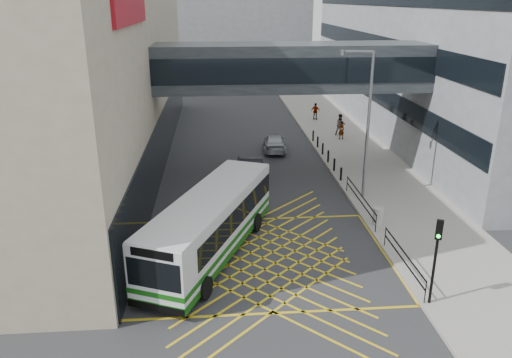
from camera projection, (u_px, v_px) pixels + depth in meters
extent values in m
plane|color=#333335|center=(263.00, 258.00, 24.00)|extent=(120.00, 120.00, 0.00)
cube|color=black|center=(165.00, 135.00, 37.86)|extent=(0.10, 41.50, 4.00)
cube|color=maroon|center=(130.00, 4.00, 23.37)|extent=(0.18, 9.00, 1.80)
cube|color=gray|center=(503.00, 19.00, 44.89)|extent=(24.00, 44.00, 20.00)
cube|color=black|center=(367.00, 88.00, 46.03)|extent=(0.10, 43.50, 1.60)
cube|color=black|center=(371.00, 43.00, 44.66)|extent=(0.10, 43.50, 1.60)
cube|color=gray|center=(214.00, 17.00, 76.99)|extent=(28.00, 16.00, 18.00)
cube|color=#2F3439|center=(291.00, 67.00, 32.91)|extent=(20.00, 4.00, 3.00)
cube|color=black|center=(296.00, 71.00, 31.02)|extent=(19.50, 0.06, 1.60)
cube|color=black|center=(287.00, 63.00, 34.80)|extent=(19.50, 0.06, 1.60)
cube|color=#9B968D|center=(360.00, 158.00, 38.71)|extent=(6.00, 54.00, 0.16)
cube|color=gold|center=(263.00, 258.00, 24.00)|extent=(12.00, 9.00, 0.01)
cube|color=silver|center=(211.00, 223.00, 23.77)|extent=(6.55, 11.01, 2.68)
cube|color=#115110|center=(211.00, 245.00, 24.17)|extent=(6.60, 11.07, 0.34)
cube|color=#115110|center=(211.00, 235.00, 23.99)|extent=(6.62, 11.07, 0.22)
cube|color=black|center=(215.00, 211.00, 24.18)|extent=(6.06, 9.76, 1.04)
cube|color=black|center=(154.00, 275.00, 18.84)|extent=(2.13, 0.96, 1.19)
cube|color=black|center=(152.00, 254.00, 18.51)|extent=(1.67, 0.75, 0.35)
cube|color=silver|center=(210.00, 197.00, 23.31)|extent=(6.49, 10.91, 0.10)
cube|color=black|center=(156.00, 307.00, 19.31)|extent=(2.32, 1.06, 0.30)
cube|color=black|center=(248.00, 204.00, 29.04)|extent=(2.32, 1.06, 0.30)
cylinder|color=black|center=(152.00, 278.00, 21.36)|extent=(0.64, 1.02, 0.99)
cylinder|color=black|center=(205.00, 288.00, 20.62)|extent=(0.64, 1.02, 0.99)
cylinder|color=black|center=(213.00, 216.00, 27.38)|extent=(0.64, 1.02, 0.99)
cylinder|color=black|center=(256.00, 222.00, 26.64)|extent=(0.64, 1.02, 0.99)
imported|color=#BCBCBE|center=(194.00, 252.00, 23.10)|extent=(2.06, 4.45, 1.38)
imported|color=black|center=(251.00, 167.00, 34.74)|extent=(1.97, 4.71, 1.46)
imported|color=#A0A4A9|center=(274.00, 142.00, 40.76)|extent=(2.19, 4.53, 1.37)
cylinder|color=black|center=(434.00, 268.00, 19.68)|extent=(0.15, 0.15, 3.17)
cube|color=black|center=(439.00, 230.00, 18.89)|extent=(0.31, 0.26, 0.79)
sphere|color=#19E533|center=(438.00, 236.00, 18.89)|extent=(0.20, 0.20, 0.15)
cylinder|color=slate|center=(368.00, 127.00, 29.63)|extent=(0.20, 0.20, 8.79)
cube|color=slate|center=(358.00, 51.00, 28.19)|extent=(1.76, 0.37, 0.11)
cylinder|color=slate|center=(342.00, 53.00, 28.28)|extent=(0.35, 0.35, 0.27)
cylinder|color=#ADA89E|center=(378.00, 216.00, 27.05)|extent=(0.56, 0.56, 0.96)
cube|color=black|center=(404.00, 252.00, 22.22)|extent=(0.05, 5.00, 0.05)
cube|color=black|center=(403.00, 260.00, 22.35)|extent=(0.05, 5.00, 0.05)
cube|color=black|center=(361.00, 194.00, 28.78)|extent=(0.05, 6.00, 0.05)
cube|color=black|center=(360.00, 201.00, 28.91)|extent=(0.05, 6.00, 0.05)
cylinder|color=black|center=(425.00, 292.00, 20.03)|extent=(0.04, 0.04, 1.00)
cylinder|color=black|center=(385.00, 236.00, 24.71)|extent=(0.04, 0.04, 1.00)
cylinder|color=black|center=(376.00, 223.00, 26.12)|extent=(0.04, 0.04, 1.00)
cylinder|color=black|center=(347.00, 184.00, 31.74)|extent=(0.04, 0.04, 1.00)
cylinder|color=black|center=(341.00, 174.00, 33.64)|extent=(0.14, 0.14, 0.90)
cylinder|color=black|center=(334.00, 165.00, 35.51)|extent=(0.14, 0.14, 0.90)
cylinder|color=black|center=(328.00, 156.00, 37.38)|extent=(0.14, 0.14, 0.90)
cylinder|color=black|center=(323.00, 149.00, 39.26)|extent=(0.14, 0.14, 0.90)
cylinder|color=black|center=(318.00, 142.00, 41.13)|extent=(0.14, 0.14, 0.90)
cylinder|color=black|center=(313.00, 136.00, 43.01)|extent=(0.14, 0.14, 0.90)
imported|color=gray|center=(341.00, 130.00, 43.38)|extent=(0.75, 0.63, 1.60)
imported|color=gray|center=(340.00, 125.00, 44.58)|extent=(0.94, 0.56, 1.90)
imported|color=gray|center=(315.00, 111.00, 50.40)|extent=(1.10, 0.87, 1.67)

